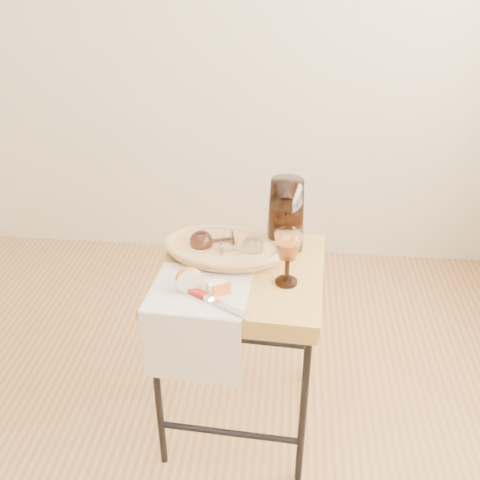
# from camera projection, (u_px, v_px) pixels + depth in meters

# --- Properties ---
(side_table) EXTENTS (0.56, 0.56, 0.67)m
(side_table) POSITION_uv_depth(u_px,v_px,m) (241.00, 350.00, 1.94)
(side_table) COLOR brown
(side_table) RESTS_ON floor
(tea_towel) EXTENTS (0.31, 0.29, 0.01)m
(tea_towel) POSITION_uv_depth(u_px,v_px,m) (200.00, 290.00, 1.66)
(tea_towel) COLOR white
(tea_towel) RESTS_ON side_table
(bread_basket) EXTENTS (0.39, 0.30, 0.05)m
(bread_basket) POSITION_uv_depth(u_px,v_px,m) (224.00, 250.00, 1.83)
(bread_basket) COLOR #977850
(bread_basket) RESTS_ON side_table
(goblet_lying_a) EXTENTS (0.14, 0.11, 0.08)m
(goblet_lying_a) POSITION_uv_depth(u_px,v_px,m) (215.00, 240.00, 1.83)
(goblet_lying_a) COLOR brown
(goblet_lying_a) RESTS_ON bread_basket
(goblet_lying_b) EXTENTS (0.13, 0.10, 0.07)m
(goblet_lying_b) POSITION_uv_depth(u_px,v_px,m) (239.00, 248.00, 1.79)
(goblet_lying_b) COLOR white
(goblet_lying_b) RESTS_ON bread_basket
(pitcher) EXTENTS (0.19, 0.26, 0.29)m
(pitcher) POSITION_uv_depth(u_px,v_px,m) (286.00, 214.00, 1.84)
(pitcher) COLOR black
(pitcher) RESTS_ON side_table
(wine_goblet) EXTENTS (0.11, 0.11, 0.18)m
(wine_goblet) POSITION_uv_depth(u_px,v_px,m) (288.00, 258.00, 1.66)
(wine_goblet) COLOR white
(wine_goblet) RESTS_ON side_table
(apple_half) EXTENTS (0.09, 0.06, 0.08)m
(apple_half) POSITION_uv_depth(u_px,v_px,m) (189.00, 278.00, 1.64)
(apple_half) COLOR red
(apple_half) RESTS_ON tea_towel
(apple_wedge) EXTENTS (0.06, 0.05, 0.04)m
(apple_wedge) POSITION_uv_depth(u_px,v_px,m) (217.00, 287.00, 1.64)
(apple_wedge) COLOR beige
(apple_wedge) RESTS_ON tea_towel
(table_knife) EXTENTS (0.23, 0.15, 0.02)m
(table_knife) POSITION_uv_depth(u_px,v_px,m) (211.00, 299.00, 1.60)
(table_knife) COLOR silver
(table_knife) RESTS_ON tea_towel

